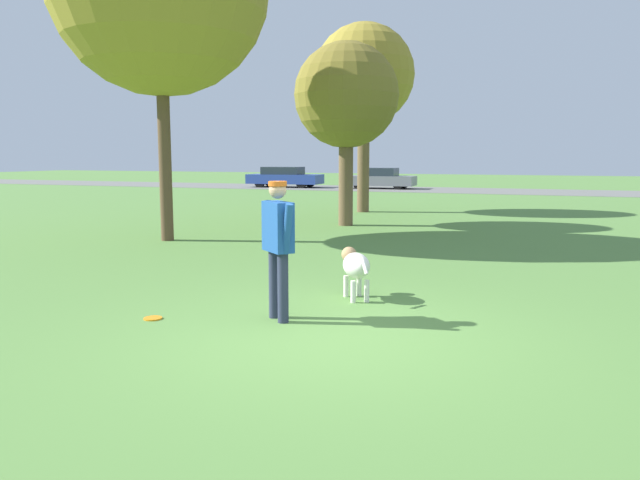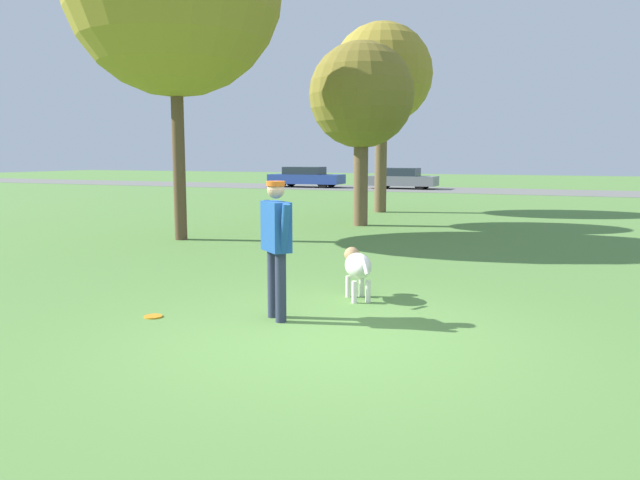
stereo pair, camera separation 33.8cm
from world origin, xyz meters
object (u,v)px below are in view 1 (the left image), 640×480
tree_far_left (364,75)px  parked_car_grey (381,178)px  person (278,238)px  tree_mid_center (346,96)px  parked_car_blue (284,177)px  frisbee (153,318)px  dog (355,266)px

tree_far_left → parked_car_grey: size_ratio=1.60×
person → tree_mid_center: size_ratio=0.33×
parked_car_blue → tree_far_left: bearing=-59.5°
parked_car_grey → frisbee: bearing=-81.1°
frisbee → parked_car_blue: parked_car_blue is taller
parked_car_blue → dog: bearing=-66.8°
dog → frisbee: dog is taller
person → dog: (0.51, 1.41, -0.54)m
person → frisbee: (-1.44, -0.51, -0.99)m
dog → frisbee: 2.78m
dog → tree_mid_center: size_ratio=0.18×
frisbee → tree_mid_center: size_ratio=0.04×
frisbee → dog: bearing=44.5°
person → parked_car_blue: 31.52m
dog → tree_far_left: bearing=-17.1°
dog → parked_car_blue: parked_car_blue is taller
tree_mid_center → parked_car_grey: tree_mid_center is taller
tree_mid_center → frisbee: bearing=-84.2°
parked_car_blue → parked_car_grey: 6.03m
tree_far_left → dog: bearing=-73.5°
tree_far_left → person: bearing=-77.0°
frisbee → tree_mid_center: bearing=95.8°
dog → parked_car_grey: parked_car_grey is taller
dog → parked_car_grey: size_ratio=0.22×
tree_far_left → tree_mid_center: bearing=-79.5°
person → tree_mid_center: tree_mid_center is taller
frisbee → parked_car_grey: (-5.38, 29.88, 0.60)m
person → parked_car_grey: person is taller
dog → tree_mid_center: bearing=-14.2°
person → parked_car_grey: size_ratio=0.41×
dog → parked_car_grey: (-7.34, 27.96, 0.15)m
frisbee → parked_car_grey: size_ratio=0.06×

